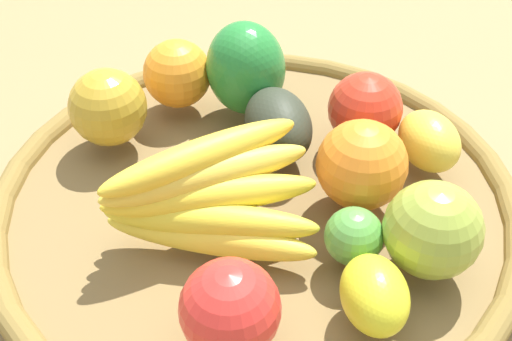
% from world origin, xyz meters
% --- Properties ---
extents(ground_plane, '(2.40, 2.40, 0.00)m').
position_xyz_m(ground_plane, '(0.00, 0.00, 0.00)').
color(ground_plane, olive).
rests_on(ground_plane, ground).
extents(basket, '(0.47, 0.47, 0.03)m').
position_xyz_m(basket, '(0.00, 0.00, 0.02)').
color(basket, olive).
rests_on(basket, ground_plane).
extents(orange_0, '(0.10, 0.10, 0.08)m').
position_xyz_m(orange_0, '(-0.03, -0.08, 0.07)').
color(orange_0, orange).
rests_on(orange_0, basket).
extents(apple_1, '(0.08, 0.08, 0.07)m').
position_xyz_m(apple_1, '(0.05, -0.11, 0.07)').
color(apple_1, red).
rests_on(apple_1, basket).
extents(apple_0, '(0.09, 0.09, 0.07)m').
position_xyz_m(apple_0, '(-0.15, 0.05, 0.07)').
color(apple_0, red).
rests_on(apple_0, basket).
extents(banana_bunch, '(0.13, 0.17, 0.08)m').
position_xyz_m(banana_bunch, '(-0.04, 0.05, 0.07)').
color(banana_bunch, yellow).
rests_on(banana_bunch, basket).
extents(bell_pepper, '(0.10, 0.10, 0.09)m').
position_xyz_m(bell_pepper, '(0.12, -0.02, 0.08)').
color(bell_pepper, '#288434').
rests_on(bell_pepper, basket).
extents(apple_3, '(0.09, 0.09, 0.07)m').
position_xyz_m(apple_3, '(0.10, 0.12, 0.07)').
color(apple_3, gold).
rests_on(apple_3, basket).
extents(apple_2, '(0.10, 0.10, 0.07)m').
position_xyz_m(apple_2, '(-0.11, -0.11, 0.07)').
color(apple_2, '#93A739').
rests_on(apple_2, basket).
extents(lemon_0, '(0.07, 0.06, 0.05)m').
position_xyz_m(lemon_0, '(-0.00, -0.16, 0.06)').
color(lemon_0, yellow).
rests_on(lemon_0, basket).
extents(avocado, '(0.09, 0.06, 0.06)m').
position_xyz_m(avocado, '(0.05, -0.03, 0.06)').
color(avocado, '#303627').
rests_on(avocado, basket).
extents(orange_1, '(0.08, 0.08, 0.07)m').
position_xyz_m(orange_1, '(0.15, 0.05, 0.07)').
color(orange_1, orange).
rests_on(orange_1, basket).
extents(lime_0, '(0.06, 0.06, 0.05)m').
position_xyz_m(lime_0, '(-0.09, -0.06, 0.05)').
color(lime_0, '#539C40').
rests_on(lime_0, basket).
extents(lemon_1, '(0.07, 0.05, 0.05)m').
position_xyz_m(lemon_1, '(-0.15, -0.05, 0.06)').
color(lemon_1, yellow).
rests_on(lemon_1, basket).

